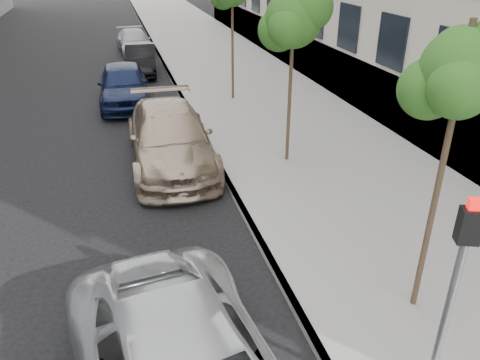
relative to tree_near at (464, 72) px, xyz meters
name	(u,v)px	position (x,y,z in m)	size (l,w,h in m)	color
sidewalk	(212,53)	(1.07, 22.50, -4.19)	(6.40, 72.00, 0.14)	gray
curb	(159,56)	(-2.05, 22.50, -4.19)	(0.15, 72.00, 0.14)	#9E9B93
tree_near	(464,72)	(0.00, 0.00, 0.00)	(1.58, 1.38, 4.91)	#38281C
tree_mid	(294,19)	(0.00, 6.50, -0.14)	(1.82, 1.62, 4.88)	#38281C
signal_pole	(452,292)	(-1.15, -1.91, -2.07)	(0.29, 0.25, 3.29)	#939699
suv	(170,138)	(-3.34, 7.37, -3.43)	(2.31, 5.69, 1.65)	tan
sedan_blue	(124,85)	(-4.39, 13.69, -3.44)	(1.94, 4.81, 1.64)	#101837
sedan_black	(141,59)	(-3.33, 18.81, -3.56)	(1.47, 4.23, 1.39)	black
sedan_rear	(134,42)	(-3.33, 24.03, -3.59)	(1.86, 4.58, 1.33)	gray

